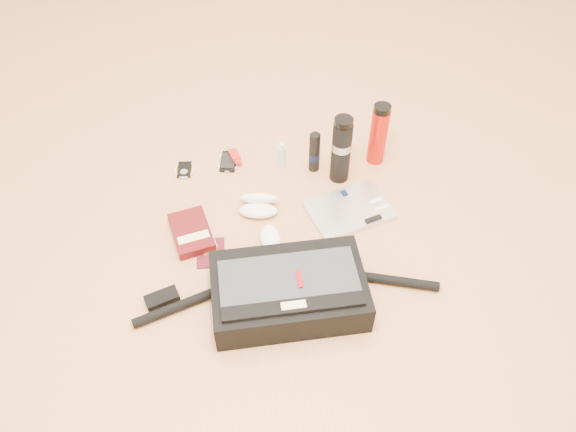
% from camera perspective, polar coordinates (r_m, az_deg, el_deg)
% --- Properties ---
extents(ground, '(4.00, 4.00, 0.00)m').
position_cam_1_polar(ground, '(1.99, -0.33, -3.80)').
color(ground, tan).
rests_on(ground, ground).
extents(messenger_bag, '(1.01, 0.36, 0.14)m').
position_cam_1_polar(messenger_bag, '(1.82, -0.00, -7.62)').
color(messenger_bag, black).
rests_on(messenger_bag, ground).
extents(laptop, '(0.36, 0.31, 0.03)m').
position_cam_1_polar(laptop, '(2.12, 6.27, 0.60)').
color(laptop, silver).
rests_on(laptop, ground).
extents(book, '(0.19, 0.24, 0.04)m').
position_cam_1_polar(book, '(2.06, -9.73, -1.64)').
color(book, '#470B0D').
rests_on(book, ground).
extents(passport, '(0.10, 0.14, 0.01)m').
position_cam_1_polar(passport, '(2.01, -7.86, -3.70)').
color(passport, '#440C16').
rests_on(passport, ground).
extents(mouse, '(0.09, 0.13, 0.04)m').
position_cam_1_polar(mouse, '(2.01, -1.80, -2.25)').
color(mouse, white).
rests_on(mouse, ground).
extents(sunglasses_case, '(0.15, 0.13, 0.08)m').
position_cam_1_polar(sunglasses_case, '(2.11, -3.01, 1.16)').
color(sunglasses_case, white).
rests_on(sunglasses_case, ground).
extents(ipod, '(0.08, 0.09, 0.01)m').
position_cam_1_polar(ipod, '(2.31, -10.48, 4.66)').
color(ipod, black).
rests_on(ipod, ground).
extents(phone, '(0.10, 0.12, 0.01)m').
position_cam_1_polar(phone, '(2.32, -6.06, 5.54)').
color(phone, black).
rests_on(phone, ground).
extents(inhaler, '(0.07, 0.12, 0.03)m').
position_cam_1_polar(inhaler, '(2.33, -5.48, 6.11)').
color(inhaler, red).
rests_on(inhaler, ground).
extents(spray_bottle, '(0.04, 0.04, 0.12)m').
position_cam_1_polar(spray_bottle, '(2.27, -0.63, 6.21)').
color(spray_bottle, '#9BC5D5').
rests_on(spray_bottle, ground).
extents(aerosol_can, '(0.06, 0.06, 0.19)m').
position_cam_1_polar(aerosol_can, '(2.23, 2.70, 6.55)').
color(aerosol_can, black).
rests_on(aerosol_can, ground).
extents(thermos_black, '(0.10, 0.10, 0.29)m').
position_cam_1_polar(thermos_black, '(2.16, 5.43, 6.75)').
color(thermos_black, black).
rests_on(thermos_black, ground).
extents(thermos_red, '(0.09, 0.09, 0.27)m').
position_cam_1_polar(thermos_red, '(2.27, 9.17, 8.21)').
color(thermos_red, '#AE1107').
rests_on(thermos_red, ground).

